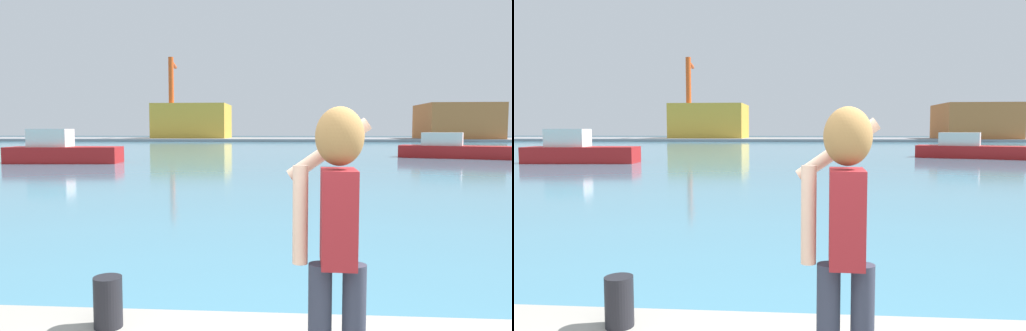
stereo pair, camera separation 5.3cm
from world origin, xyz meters
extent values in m
plane|color=#334751|center=(0.00, 50.00, 0.00)|extent=(220.00, 220.00, 0.00)
cube|color=teal|center=(0.00, 52.00, 0.01)|extent=(140.00, 100.00, 0.02)
cube|color=gray|center=(0.00, 92.00, 0.24)|extent=(140.00, 20.00, 0.49)
cylinder|color=#2D3342|center=(0.01, 0.71, 1.03)|extent=(0.14, 0.14, 0.82)
cube|color=maroon|center=(0.11, 0.71, 1.72)|extent=(0.21, 0.35, 0.56)
sphere|color=#E0B293|center=(0.11, 0.71, 2.18)|extent=(0.22, 0.22, 0.22)
ellipsoid|color=olive|center=(0.11, 0.69, 2.19)|extent=(0.28, 0.26, 0.34)
cylinder|color=#E0B293|center=(-0.11, 0.71, 1.73)|extent=(0.09, 0.09, 0.58)
cylinder|color=#E0B293|center=(0.07, 0.93, 2.10)|extent=(0.53, 0.10, 0.40)
cube|color=black|center=(0.08, 1.05, 2.27)|extent=(0.01, 0.07, 0.14)
cylinder|color=black|center=(-1.64, 1.61, 0.83)|extent=(0.23, 0.23, 0.42)
cube|color=#B21919|center=(-15.04, 27.88, 0.55)|extent=(7.36, 2.89, 1.07)
cube|color=silver|center=(-15.94, 27.81, 1.68)|extent=(2.66, 1.92, 1.17)
cube|color=#B21919|center=(12.66, 35.27, 0.50)|extent=(8.65, 5.24, 0.95)
cube|color=silver|center=(11.68, 35.67, 1.48)|extent=(3.36, 2.65, 1.02)
cube|color=gold|center=(-20.14, 92.89, 3.91)|extent=(14.59, 11.40, 6.85)
cube|color=#B26633|center=(31.24, 89.86, 3.77)|extent=(13.08, 13.16, 6.56)
cylinder|color=#D84C19|center=(-23.37, 88.41, 8.33)|extent=(1.00, 1.00, 15.69)
cylinder|color=#D84C19|center=(-24.00, 92.75, 15.38)|extent=(1.96, 8.77, 0.70)
camera|label=1|loc=(-0.16, -2.01, 2.23)|focal=32.92mm
camera|label=2|loc=(-0.11, -2.01, 2.23)|focal=32.92mm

